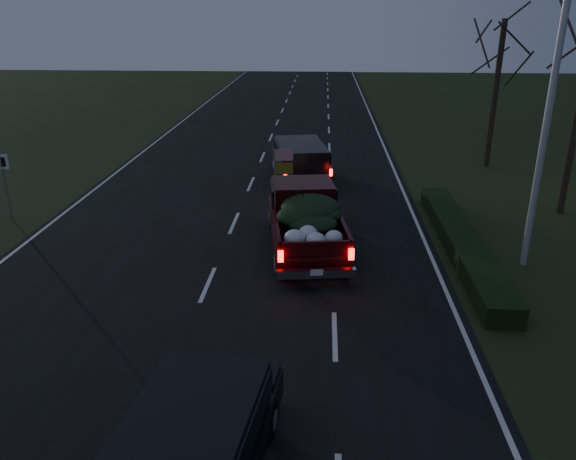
% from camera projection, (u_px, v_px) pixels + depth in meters
% --- Properties ---
extents(ground, '(120.00, 120.00, 0.00)m').
position_uv_depth(ground, '(208.00, 285.00, 16.11)').
color(ground, black).
rests_on(ground, ground).
extents(road_asphalt, '(14.00, 120.00, 0.02)m').
position_uv_depth(road_asphalt, '(208.00, 285.00, 16.10)').
color(road_asphalt, black).
rests_on(road_asphalt, ground).
extents(hedge_row, '(1.00, 10.00, 0.60)m').
position_uv_depth(hedge_row, '(461.00, 242.00, 18.33)').
color(hedge_row, black).
rests_on(hedge_row, ground).
extents(light_pole, '(0.50, 0.90, 9.16)m').
position_uv_depth(light_pole, '(553.00, 83.00, 15.41)').
color(light_pole, silver).
rests_on(light_pole, ground).
extents(route_sign, '(0.55, 0.08, 2.50)m').
position_uv_depth(route_sign, '(4.00, 176.00, 20.64)').
color(route_sign, gray).
rests_on(route_sign, ground).
extents(bare_tree_far, '(3.60, 3.60, 7.00)m').
position_uv_depth(bare_tree_far, '(500.00, 58.00, 26.54)').
color(bare_tree_far, black).
rests_on(bare_tree_far, ground).
extents(pickup_truck, '(2.90, 5.92, 2.98)m').
position_uv_depth(pickup_truck, '(305.00, 216.00, 18.24)').
color(pickup_truck, '#34070B').
rests_on(pickup_truck, ground).
extents(lead_suv, '(2.99, 5.39, 1.46)m').
position_uv_depth(lead_suv, '(300.00, 158.00, 25.40)').
color(lead_suv, black).
rests_on(lead_suv, ground).
extents(rear_suv, '(2.54, 4.93, 1.36)m').
position_uv_depth(rear_suv, '(190.00, 449.00, 8.67)').
color(rear_suv, black).
rests_on(rear_suv, ground).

